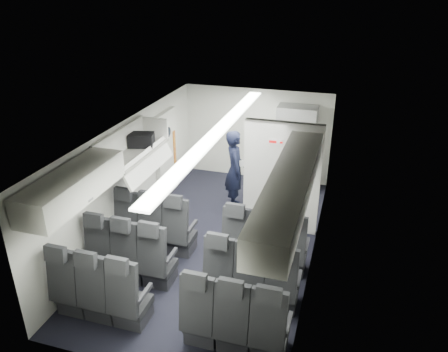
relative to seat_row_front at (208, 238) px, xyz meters
The scene contains 14 objects.
cabin_shell 0.90m from the seat_row_front, 90.00° to the left, with size 3.41×6.01×2.16m.
seat_row_front is the anchor object (origin of this frame).
seat_row_mid 0.90m from the seat_row_front, 90.00° to the right, with size 3.33×0.56×1.24m.
seat_row_rear 1.80m from the seat_row_front, 90.00° to the right, with size 3.33×0.56×1.24m.
overhead_bin_left_rear 2.50m from the seat_row_front, 133.68° to the right, with size 0.53×1.80×0.40m.
overhead_bin_left_front_open 1.98m from the seat_row_front, 168.87° to the left, with size 0.64×1.70×0.72m.
overhead_bin_right_rear 2.50m from the seat_row_front, 46.32° to the right, with size 0.53×1.80×0.40m.
overhead_bin_right_front 2.04m from the seat_row_front, 11.46° to the left, with size 0.53×1.70×0.40m.
bulkhead_partition 1.79m from the seat_row_front, 53.69° to the left, with size 1.40×0.15×2.13m.
galley_unit 3.43m from the seat_row_front, 73.72° to the left, with size 0.85×0.52×1.90m.
boarding_door 2.71m from the seat_row_front, 128.16° to the left, with size 0.12×1.27×1.86m.
flight_attendant 1.98m from the seat_row_front, 92.10° to the left, with size 0.61×0.40×1.68m, color black.
carry_on_bag 2.09m from the seat_row_front, 156.36° to the left, with size 0.43×0.30×0.26m, color black.
papers 1.98m from the seat_row_front, 86.36° to the left, with size 0.19×0.02×0.13m, color white.
Camera 1 is at (2.08, -6.44, 4.42)m, focal length 35.00 mm.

